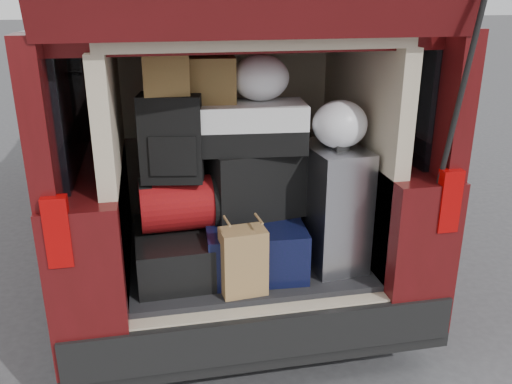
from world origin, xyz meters
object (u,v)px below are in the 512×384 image
backpack (172,138)px  twotone_duffel (251,127)px  black_hardshell (176,251)px  navy_hardshell (252,240)px  kraft_bag (243,261)px  silver_roller (332,206)px  black_soft_case (258,181)px  red_duffel (182,203)px

backpack → twotone_duffel: 0.40m
black_hardshell → navy_hardshell: bearing=0.7°
kraft_bag → backpack: 0.69m
navy_hardshell → kraft_bag: bearing=-105.4°
black_hardshell → twotone_duffel: twotone_duffel is taller
silver_roller → twotone_duffel: twotone_duffel is taller
black_hardshell → silver_roller: bearing=-4.9°
black_soft_case → twotone_duffel: size_ratio=0.92×
black_hardshell → navy_hardshell: size_ratio=0.92×
silver_roller → black_soft_case: size_ratio=1.30×
black_soft_case → twotone_duffel: bearing=-154.2°
red_duffel → black_soft_case: size_ratio=0.86×
silver_roller → black_hardshell: bearing=171.0°
red_duffel → twotone_duffel: (0.36, 0.01, 0.38)m
kraft_bag → black_soft_case: size_ratio=0.67×
navy_hardshell → twotone_duffel: bearing=87.0°
black_hardshell → red_duffel: red_duffel is taller
red_duffel → backpack: size_ratio=1.00×
black_hardshell → black_soft_case: bearing=7.6°
kraft_bag → black_soft_case: (0.14, 0.35, 0.28)m
black_hardshell → black_soft_case: 0.56m
kraft_bag → red_duffel: (-0.26, 0.32, 0.20)m
silver_roller → red_duffel: bearing=168.1°
black_hardshell → backpack: bearing=58.7°
black_hardshell → twotone_duffel: size_ratio=1.04×
twotone_duffel → navy_hardshell: bearing=-91.2°
black_hardshell → kraft_bag: 0.42m
navy_hardshell → twotone_duffel: twotone_duffel is taller
black_hardshell → red_duffel: 0.26m
backpack → black_soft_case: bearing=17.3°
red_duffel → backpack: (-0.04, -0.02, 0.35)m
silver_roller → black_soft_case: silver_roller is taller
silver_roller → red_duffel: (-0.77, 0.09, 0.04)m
red_duffel → twotone_duffel: bearing=-1.3°
navy_hardshell → kraft_bag: 0.32m
kraft_bag → backpack: size_ratio=0.78×
navy_hardshell → kraft_bag: size_ratio=1.83×
backpack → navy_hardshell: bearing=10.0°
silver_roller → twotone_duffel: bearing=161.5°
red_duffel → black_soft_case: black_soft_case is taller
kraft_bag → black_soft_case: black_soft_case is taller
navy_hardshell → kraft_bag: (-0.10, -0.30, 0.03)m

